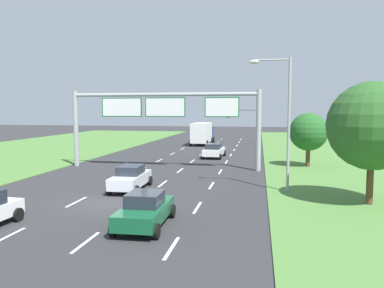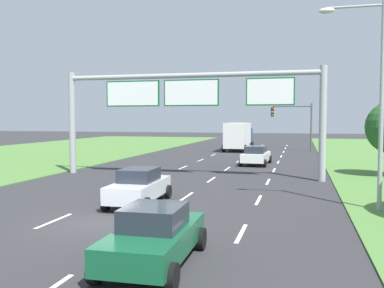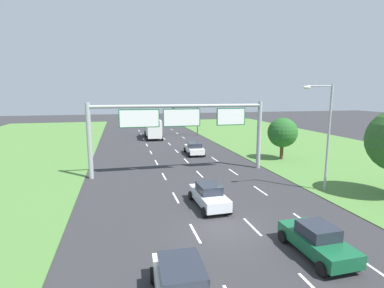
{
  "view_description": "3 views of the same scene",
  "coord_description": "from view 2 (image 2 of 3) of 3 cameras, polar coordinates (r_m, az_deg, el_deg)",
  "views": [
    {
      "loc": [
        8.45,
        -19.44,
        5.22
      ],
      "look_at": [
        2.26,
        15.0,
        2.05
      ],
      "focal_mm": 35.0,
      "sensor_mm": 36.0,
      "label": 1
    },
    {
      "loc": [
        7.12,
        -13.97,
        3.81
      ],
      "look_at": [
        0.53,
        11.91,
        2.22
      ],
      "focal_mm": 40.0,
      "sensor_mm": 36.0,
      "label": 2
    },
    {
      "loc": [
        -5.66,
        -15.35,
        7.84
      ],
      "look_at": [
        1.06,
        12.31,
        2.97
      ],
      "focal_mm": 28.0,
      "sensor_mm": 36.0,
      "label": 3
    }
  ],
  "objects": [
    {
      "name": "car_mid_lane",
      "position": [
        35.66,
        8.52,
        -1.49
      ],
      "size": [
        2.32,
        4.59,
        1.56
      ],
      "rotation": [
        0.0,
        0.0,
        -0.05
      ],
      "color": "white",
      "rests_on": "ground_plane"
    },
    {
      "name": "ground_plane",
      "position": [
        16.13,
        -12.55,
        -10.33
      ],
      "size": [
        200.0,
        200.0,
        0.0
      ],
      "primitive_type": "plane",
      "color": "#2D2D30"
    },
    {
      "name": "lane_dashes_inner_left",
      "position": [
        30.54,
        -2.72,
        -3.76
      ],
      "size": [
        0.14,
        68.4,
        0.01
      ],
      "color": "white",
      "rests_on": "ground_plane"
    },
    {
      "name": "street_lamp",
      "position": [
        18.95,
        22.88,
        6.98
      ],
      "size": [
        2.61,
        0.32,
        8.5
      ],
      "color": "#9EA0A5",
      "rests_on": "ground_plane"
    },
    {
      "name": "traffic_light_mast",
      "position": [
        51.74,
        13.49,
        3.37
      ],
      "size": [
        4.76,
        0.49,
        5.6
      ],
      "color": "#47494F",
      "rests_on": "ground_plane"
    },
    {
      "name": "sign_gantry",
      "position": [
        27.86,
        -0.39,
        5.79
      ],
      "size": [
        17.24,
        0.44,
        7.0
      ],
      "color": "#9EA0A5",
      "rests_on": "ground_plane"
    },
    {
      "name": "lane_dashes_slip",
      "position": [
        29.28,
        10.54,
        -4.12
      ],
      "size": [
        0.14,
        68.4,
        0.01
      ],
      "color": "white",
      "rests_on": "ground_plane"
    },
    {
      "name": "box_truck",
      "position": [
        51.16,
        6.25,
        1.1
      ],
      "size": [
        2.81,
        8.01,
        3.31
      ],
      "rotation": [
        0.0,
        0.0,
        -0.02
      ],
      "color": "navy",
      "rests_on": "ground_plane"
    },
    {
      "name": "car_lead_silver",
      "position": [
        11.39,
        -5.07,
        -12.11
      ],
      "size": [
        2.12,
        4.22,
        1.56
      ],
      "rotation": [
        0.0,
        0.0,
        0.02
      ],
      "color": "#145633",
      "rests_on": "ground_plane"
    },
    {
      "name": "car_near_red",
      "position": [
        19.23,
        -7.06,
        -5.63
      ],
      "size": [
        2.09,
        4.43,
        1.6
      ],
      "rotation": [
        0.0,
        0.0,
        0.03
      ],
      "color": "silver",
      "rests_on": "ground_plane"
    },
    {
      "name": "lane_dashes_inner_right",
      "position": [
        29.71,
        3.77,
        -3.96
      ],
      "size": [
        0.14,
        68.4,
        0.01
      ],
      "color": "white",
      "rests_on": "ground_plane"
    }
  ]
}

